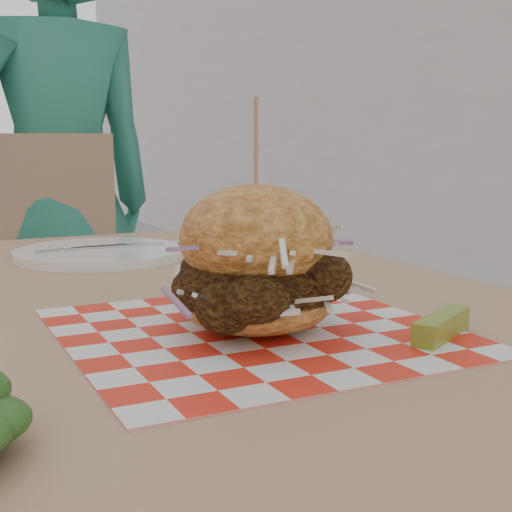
# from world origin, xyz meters

# --- Properties ---
(diner) EXTENTS (0.61, 0.45, 1.54)m
(diner) POSITION_xyz_m (-0.04, 1.23, 0.77)
(diner) COLOR #2B7E66
(diner) RESTS_ON ground
(patio_table) EXTENTS (0.80, 1.20, 0.75)m
(patio_table) POSITION_xyz_m (-0.13, 0.11, 0.67)
(patio_table) COLOR tan
(patio_table) RESTS_ON ground
(patio_chair) EXTENTS (0.52, 0.52, 0.95)m
(patio_chair) POSITION_xyz_m (-0.10, 1.07, 0.55)
(patio_chair) COLOR tan
(patio_chair) RESTS_ON ground
(paper_liner) EXTENTS (0.36, 0.36, 0.00)m
(paper_liner) POSITION_xyz_m (-0.10, -0.07, 0.75)
(paper_liner) COLOR red
(paper_liner) RESTS_ON patio_table
(sandwich) EXTENTS (0.20, 0.20, 0.22)m
(sandwich) POSITION_xyz_m (-0.10, -0.07, 0.81)
(sandwich) COLOR gold
(sandwich) RESTS_ON paper_liner
(pickle_spear) EXTENTS (0.09, 0.07, 0.02)m
(pickle_spear) POSITION_xyz_m (0.04, -0.17, 0.76)
(pickle_spear) COLOR olive
(pickle_spear) RESTS_ON paper_liner
(place_setting) EXTENTS (0.27, 0.27, 0.02)m
(place_setting) POSITION_xyz_m (-0.13, 0.44, 0.76)
(place_setting) COLOR white
(place_setting) RESTS_ON patio_table
(kraft_tray) EXTENTS (0.15, 0.12, 0.06)m
(kraft_tray) POSITION_xyz_m (0.17, 0.45, 0.77)
(kraft_tray) COLOR olive
(kraft_tray) RESTS_ON patio_table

